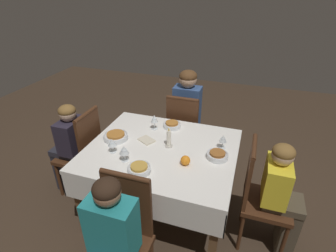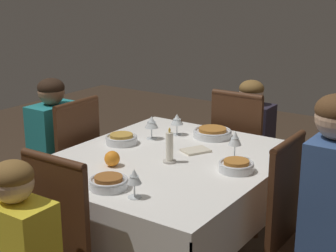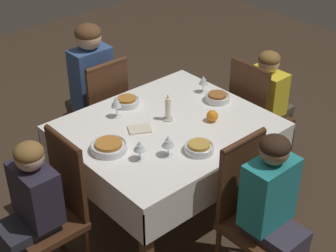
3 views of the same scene
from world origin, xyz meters
name	(u,v)px [view 1 (image 1 of 3)]	position (x,y,z in m)	size (l,w,h in m)	color
ground_plane	(162,209)	(0.00, 0.00, 0.00)	(8.00, 8.00, 0.00)	#3D2D21
dining_table	(162,156)	(0.00, 0.00, 0.65)	(1.28, 1.09, 0.74)	white
chair_south	(184,129)	(0.00, -0.75, 0.52)	(0.38, 0.38, 0.96)	#472816
chair_north	(123,235)	(0.01, 0.75, 0.52)	(0.38, 0.38, 0.96)	#472816
chair_east	(83,150)	(0.85, -0.02, 0.52)	(0.38, 0.38, 0.96)	#472816
chair_west	(259,193)	(-0.85, 0.05, 0.52)	(0.38, 0.38, 0.96)	#472816
person_adult_denim	(187,112)	(0.00, -0.90, 0.67)	(0.30, 0.34, 1.19)	#4C4233
person_child_teal	(109,248)	(0.01, 0.91, 0.58)	(0.30, 0.33, 1.07)	#383342
person_child_dark	(69,145)	(1.01, -0.02, 0.55)	(0.33, 0.30, 1.00)	#282833
person_child_yellow	(282,195)	(-1.01, 0.05, 0.55)	(0.33, 0.30, 1.00)	#4C4233
bowl_south	(172,125)	(0.03, -0.38, 0.77)	(0.17, 0.17, 0.06)	silver
wine_glass_south	(154,119)	(0.18, -0.30, 0.85)	(0.07, 0.07, 0.15)	white
bowl_north	(139,168)	(0.05, 0.35, 0.77)	(0.18, 0.18, 0.06)	silver
wine_glass_north	(124,150)	(0.22, 0.26, 0.84)	(0.08, 0.08, 0.14)	white
bowl_east	(116,136)	(0.45, -0.01, 0.77)	(0.23, 0.23, 0.06)	silver
wine_glass_east	(112,143)	(0.37, 0.19, 0.83)	(0.07, 0.07, 0.13)	white
bowl_west	(217,155)	(-0.48, -0.01, 0.77)	(0.18, 0.18, 0.06)	silver
wine_glass_west	(223,139)	(-0.50, -0.17, 0.83)	(0.06, 0.06, 0.13)	white
candle_centerpiece	(169,139)	(-0.05, -0.05, 0.81)	(0.07, 0.07, 0.18)	beige
orange_fruit	(185,160)	(-0.26, 0.16, 0.78)	(0.08, 0.08, 0.08)	orange
napkin_red_folded	(147,140)	(0.17, -0.07, 0.75)	(0.18, 0.16, 0.01)	beige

